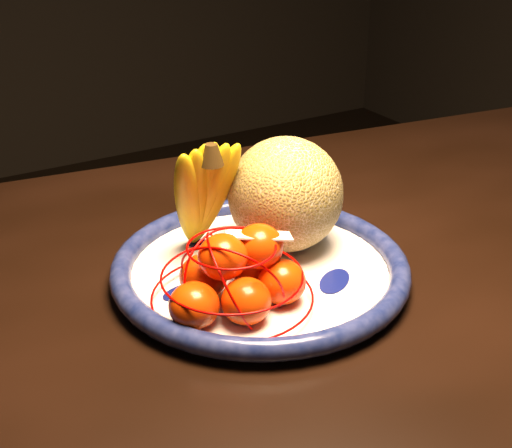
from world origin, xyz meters
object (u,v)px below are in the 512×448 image
dining_table (352,314)px  banana_bunch (201,191)px  fruit_bowl (260,269)px  cantaloupe (285,194)px  mandarin_bag (236,277)px

dining_table → banana_bunch: bearing=156.1°
dining_table → fruit_bowl: fruit_bowl is taller
cantaloupe → dining_table: bearing=-43.0°
banana_bunch → cantaloupe: bearing=-20.2°
mandarin_bag → cantaloupe: bearing=36.3°
dining_table → mandarin_bag: mandarin_bag is taller
mandarin_bag → dining_table: bearing=7.6°
fruit_bowl → cantaloupe: (0.06, 0.03, 0.07)m
mandarin_bag → fruit_bowl: bearing=40.3°
fruit_bowl → mandarin_bag: (-0.06, -0.05, 0.03)m
dining_table → mandarin_bag: (-0.19, -0.02, 0.13)m
banana_bunch → mandarin_bag: bearing=-99.1°
cantaloupe → banana_bunch: (-0.10, 0.04, 0.01)m
dining_table → fruit_bowl: (-0.12, 0.03, 0.09)m
fruit_bowl → banana_bunch: (-0.04, 0.07, 0.08)m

